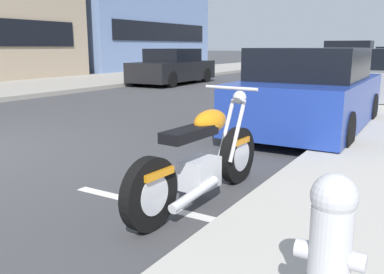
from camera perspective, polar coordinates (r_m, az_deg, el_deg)
The scene contains 8 objects.
sidewalk_far_curb at distance 19.98m, azimuth -9.77°, elevation 7.96°, with size 120.00×5.00×0.14m, color gray.
parking_stall_stripe at distance 4.10m, azimuth -3.99°, elevation -9.64°, with size 0.12×2.20×0.01m, color silver.
parked_motorcycle at distance 4.12m, azimuth 1.35°, elevation -3.25°, with size 2.19×0.62×1.12m.
parked_car_far_down_curb at distance 7.80m, azimuth 15.92°, elevation 5.76°, with size 4.06×1.97×1.51m.
parked_car_at_intersection at distance 13.25m, azimuth 22.34°, elevation 7.74°, with size 4.31×1.93×1.47m.
crossing_truck at distance 40.89m, azimuth 20.62°, elevation 10.88°, with size 2.13×5.55×2.02m.
car_opposite_curb at distance 17.45m, azimuth -2.64°, elevation 9.48°, with size 4.35×1.92×1.44m.
fire_hydrant at distance 2.34m, azimuth 18.50°, elevation -13.31°, with size 0.24×0.36×0.77m.
Camera 1 is at (-3.10, -6.05, 1.54)m, focal length 38.91 mm.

